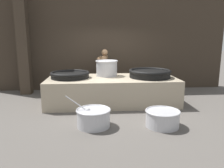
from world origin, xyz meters
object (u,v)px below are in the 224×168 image
(stock_pot, at_px, (107,68))
(prep_bowl_vegetables, at_px, (93,117))
(cook, at_px, (105,70))
(giant_wok_near, at_px, (70,75))
(prep_bowl_meat, at_px, (162,118))
(giant_wok_far, at_px, (150,73))

(stock_pot, relative_size, prep_bowl_vegetables, 0.70)
(cook, bearing_deg, prep_bowl_vegetables, 92.81)
(giant_wok_near, xyz_separation_m, prep_bowl_meat, (2.26, -2.04, -0.69))
(prep_bowl_vegetables, bearing_deg, cook, 82.81)
(giant_wok_far, bearing_deg, cook, 134.20)
(giant_wok_near, bearing_deg, cook, 49.12)
(cook, bearing_deg, giant_wok_far, 144.20)
(stock_pot, xyz_separation_m, prep_bowl_meat, (1.13, -2.33, -0.85))
(prep_bowl_vegetables, xyz_separation_m, prep_bowl_meat, (1.56, -0.12, -0.02))
(cook, distance_m, prep_bowl_vegetables, 3.29)
(stock_pot, xyz_separation_m, cook, (-0.02, 1.00, -0.19))
(giant_wok_far, relative_size, prep_bowl_vegetables, 1.27)
(giant_wok_near, relative_size, prep_bowl_vegetables, 1.16)
(giant_wok_far, height_order, stock_pot, stock_pot)
(stock_pot, relative_size, cook, 0.44)
(stock_pot, bearing_deg, cook, 91.41)
(prep_bowl_meat, bearing_deg, giant_wok_near, 137.95)
(giant_wok_far, xyz_separation_m, prep_bowl_meat, (-0.18, -1.95, -0.72))
(giant_wok_far, relative_size, stock_pot, 1.82)
(giant_wok_far, height_order, prep_bowl_vegetables, giant_wok_far)
(giant_wok_near, height_order, giant_wok_far, giant_wok_far)
(stock_pot, bearing_deg, prep_bowl_vegetables, -100.98)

